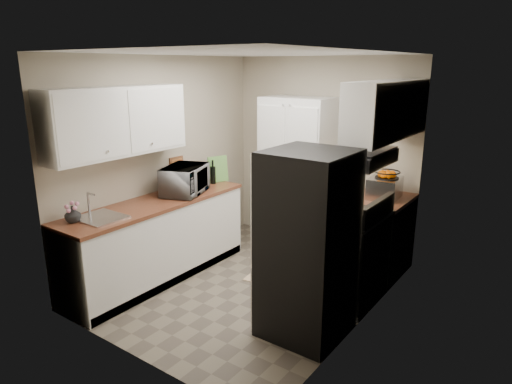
# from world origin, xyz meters

# --- Properties ---
(ground) EXTENTS (3.20, 3.20, 0.00)m
(ground) POSITION_xyz_m (0.00, 0.00, 0.00)
(ground) COLOR #665B4C
(ground) RESTS_ON ground
(room_shell) EXTENTS (2.64, 3.24, 2.52)m
(room_shell) POSITION_xyz_m (-0.02, -0.01, 1.63)
(room_shell) COLOR #B1A28F
(room_shell) RESTS_ON ground
(pantry_cabinet) EXTENTS (0.90, 0.55, 2.00)m
(pantry_cabinet) POSITION_xyz_m (-0.20, 1.32, 1.00)
(pantry_cabinet) COLOR white
(pantry_cabinet) RESTS_ON ground
(base_cabinet_left) EXTENTS (0.60, 2.30, 0.88)m
(base_cabinet_left) POSITION_xyz_m (-0.99, -0.43, 0.44)
(base_cabinet_left) COLOR white
(base_cabinet_left) RESTS_ON ground
(countertop_left) EXTENTS (0.63, 2.33, 0.04)m
(countertop_left) POSITION_xyz_m (-0.99, -0.43, 0.90)
(countertop_left) COLOR brown
(countertop_left) RESTS_ON base_cabinet_left
(base_cabinet_right) EXTENTS (0.60, 0.80, 0.88)m
(base_cabinet_right) POSITION_xyz_m (0.99, 1.19, 0.44)
(base_cabinet_right) COLOR white
(base_cabinet_right) RESTS_ON ground
(countertop_right) EXTENTS (0.63, 0.83, 0.04)m
(countertop_right) POSITION_xyz_m (0.99, 1.19, 0.90)
(countertop_right) COLOR brown
(countertop_right) RESTS_ON base_cabinet_right
(electric_range) EXTENTS (0.71, 0.78, 1.13)m
(electric_range) POSITION_xyz_m (0.97, 0.39, 0.48)
(electric_range) COLOR #B7B7BC
(electric_range) RESTS_ON ground
(refrigerator) EXTENTS (0.70, 0.72, 1.70)m
(refrigerator) POSITION_xyz_m (0.94, -0.41, 0.85)
(refrigerator) COLOR #B7B7BC
(refrigerator) RESTS_ON ground
(microwave) EXTENTS (0.60, 0.71, 0.33)m
(microwave) POSITION_xyz_m (-0.95, -0.00, 1.09)
(microwave) COLOR #B7B7BB
(microwave) RESTS_ON countertop_left
(wine_bottle) EXTENTS (0.07, 0.07, 0.28)m
(wine_bottle) POSITION_xyz_m (-0.99, 0.55, 1.06)
(wine_bottle) COLOR black
(wine_bottle) RESTS_ON countertop_left
(flower_vase) EXTENTS (0.20, 0.20, 0.16)m
(flower_vase) POSITION_xyz_m (-1.11, -1.37, 1.00)
(flower_vase) COLOR silver
(flower_vase) RESTS_ON countertop_left
(cutting_board) EXTENTS (0.12, 0.26, 0.34)m
(cutting_board) POSITION_xyz_m (-1.00, 0.66, 1.09)
(cutting_board) COLOR #5F9D45
(cutting_board) RESTS_ON countertop_left
(toaster_oven) EXTENTS (0.36, 0.44, 0.24)m
(toaster_oven) POSITION_xyz_m (1.02, 1.20, 1.04)
(toaster_oven) COLOR #ACADB1
(toaster_oven) RESTS_ON countertop_right
(fruit_basket) EXTENTS (0.37, 0.37, 0.12)m
(fruit_basket) POSITION_xyz_m (1.04, 1.20, 1.22)
(fruit_basket) COLOR #D85700
(fruit_basket) RESTS_ON toaster_oven
(kitchen_mat) EXTENTS (0.55, 0.79, 0.01)m
(kitchen_mat) POSITION_xyz_m (0.03, 0.46, 0.01)
(kitchen_mat) COLOR #D9B68D
(kitchen_mat) RESTS_ON ground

